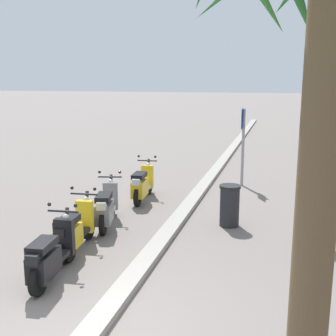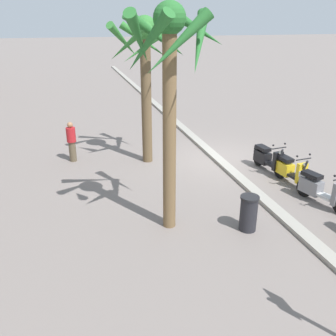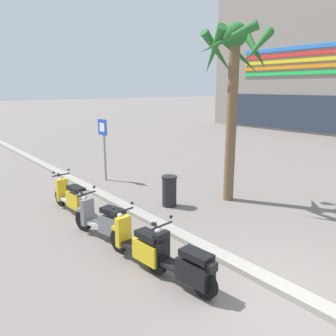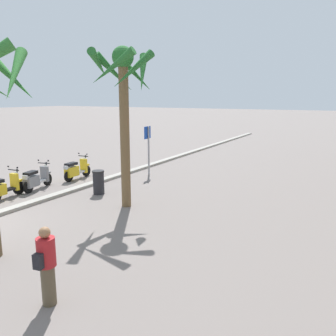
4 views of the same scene
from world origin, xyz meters
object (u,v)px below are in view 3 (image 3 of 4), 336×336
crossing_sign (104,143)px  litter_bin (169,191)px  scooter_black_last_in_row (184,264)px  scooter_yellow_tail_end (140,245)px  scooter_grey_gap_after_mid (104,221)px  palm_tree_near_sign (234,70)px  scooter_yellow_far_back (72,197)px

crossing_sign → litter_bin: (3.87, 0.11, -1.02)m
scooter_black_last_in_row → scooter_yellow_tail_end: bearing=-171.3°
scooter_grey_gap_after_mid → scooter_black_last_in_row: 2.68m
crossing_sign → palm_tree_near_sign: size_ratio=0.44×
scooter_grey_gap_after_mid → litter_bin: bearing=106.8°
scooter_yellow_tail_end → scooter_grey_gap_after_mid: bearing=179.7°
scooter_yellow_far_back → scooter_yellow_tail_end: 3.72m
scooter_grey_gap_after_mid → litter_bin: 2.79m
palm_tree_near_sign → litter_bin: palm_tree_near_sign is taller
crossing_sign → palm_tree_near_sign: bearing=23.4°
scooter_yellow_far_back → palm_tree_near_sign: size_ratio=0.33×
scooter_grey_gap_after_mid → crossing_sign: 5.43m
scooter_yellow_tail_end → scooter_black_last_in_row: same height
scooter_yellow_tail_end → litter_bin: bearing=131.2°
scooter_yellow_far_back → scooter_grey_gap_after_mid: 2.19m
scooter_grey_gap_after_mid → litter_bin: size_ratio=1.88×
scooter_black_last_in_row → litter_bin: bearing=144.4°
scooter_yellow_far_back → scooter_grey_gap_after_mid: size_ratio=1.00×
scooter_yellow_far_back → scooter_yellow_tail_end: (3.72, -0.12, -0.01)m
crossing_sign → palm_tree_near_sign: (4.62, 2.00, 2.58)m
scooter_yellow_tail_end → palm_tree_near_sign: bearing=109.3°
crossing_sign → litter_bin: 4.01m
scooter_yellow_tail_end → crossing_sign: 6.81m
crossing_sign → litter_bin: size_ratio=2.53×
scooter_yellow_tail_end → crossing_sign: bearing=157.6°
scooter_yellow_tail_end → palm_tree_near_sign: palm_tree_near_sign is taller
scooter_yellow_tail_end → scooter_black_last_in_row: bearing=8.7°
scooter_yellow_far_back → scooter_black_last_in_row: (4.86, 0.05, -0.01)m
scooter_grey_gap_after_mid → scooter_yellow_far_back: bearing=177.1°
palm_tree_near_sign → crossing_sign: bearing=-156.6°
scooter_black_last_in_row → scooter_grey_gap_after_mid: bearing=-176.4°
scooter_grey_gap_after_mid → litter_bin: (-0.81, 2.67, 0.03)m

